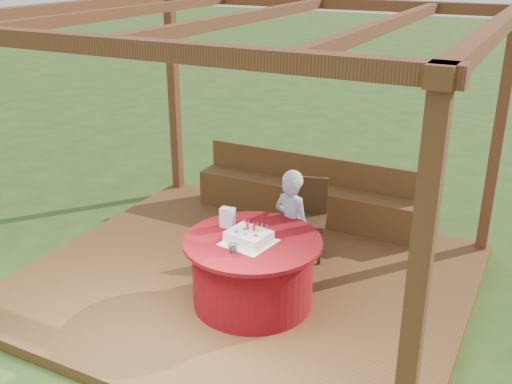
% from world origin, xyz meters
% --- Properties ---
extents(ground, '(60.00, 60.00, 0.00)m').
position_xyz_m(ground, '(0.00, 0.00, 0.00)').
color(ground, '#284717').
rests_on(ground, ground).
extents(deck, '(4.50, 4.00, 0.12)m').
position_xyz_m(deck, '(0.00, 0.00, 0.06)').
color(deck, brown).
rests_on(deck, ground).
extents(pergola, '(4.50, 4.00, 2.72)m').
position_xyz_m(pergola, '(0.00, 0.00, 2.41)').
color(pergola, brown).
rests_on(pergola, deck).
extents(bench, '(3.00, 0.42, 0.80)m').
position_xyz_m(bench, '(0.00, 1.72, 0.38)').
color(bench, brown).
rests_on(bench, deck).
extents(table, '(1.33, 1.33, 0.69)m').
position_xyz_m(table, '(0.30, -0.41, 0.47)').
color(table, maroon).
rests_on(table, deck).
extents(chair, '(0.54, 0.54, 0.88)m').
position_xyz_m(chair, '(0.36, 0.80, 0.61)').
color(chair, '#3D2613').
rests_on(chair, deck).
extents(elderly_woman, '(0.46, 0.35, 1.18)m').
position_xyz_m(elderly_woman, '(0.41, 0.27, 0.72)').
color(elderly_woman, '#90ADD6').
rests_on(elderly_woman, deck).
extents(birthday_cake, '(0.49, 0.49, 0.19)m').
position_xyz_m(birthday_cake, '(0.30, -0.48, 0.87)').
color(birthday_cake, white).
rests_on(birthday_cake, table).
extents(gift_bag, '(0.15, 0.10, 0.20)m').
position_xyz_m(gift_bag, '(-0.05, -0.27, 0.91)').
color(gift_bag, '#EC98C6').
rests_on(gift_bag, table).
extents(drinking_glass, '(0.11, 0.11, 0.08)m').
position_xyz_m(drinking_glass, '(0.27, -0.72, 0.85)').
color(drinking_glass, silver).
rests_on(drinking_glass, table).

